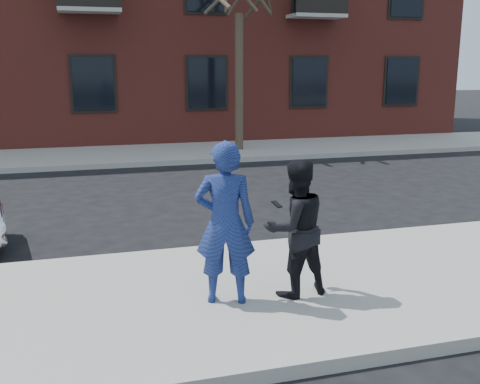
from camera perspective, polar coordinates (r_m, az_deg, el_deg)
name	(u,v)px	position (r m, az deg, el deg)	size (l,w,h in m)	color
ground	(127,308)	(6.88, -11.38, -11.46)	(100.00, 100.00, 0.00)	black
near_sidewalk	(129,311)	(6.62, -11.22, -11.74)	(50.00, 3.50, 0.15)	gray
near_curb	(118,259)	(8.30, -12.32, -6.68)	(50.00, 0.10, 0.15)	#999691
far_sidewalk	(95,156)	(17.74, -14.47, 3.53)	(50.00, 3.50, 0.15)	gray
far_curb	(98,166)	(15.97, -14.26, 2.55)	(50.00, 0.10, 0.15)	#999691
man_hoodie	(225,223)	(6.26, -1.54, -3.17)	(0.77, 0.61, 1.86)	navy
man_peacoat	(295,228)	(6.52, 5.64, -3.68)	(0.87, 0.73, 1.61)	black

